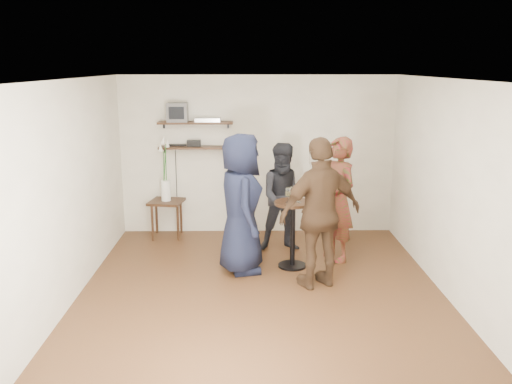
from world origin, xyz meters
The scene contains 18 objects.
room centered at (0.00, 0.00, 1.30)m, with size 4.58×5.08×2.68m.
shelf_upper centered at (-1.00, 2.38, 1.85)m, with size 1.20×0.25×0.04m, color black.
shelf_lower centered at (-1.00, 2.38, 1.45)m, with size 1.20×0.25×0.04m, color black.
crt_monitor centered at (-1.28, 2.38, 2.02)m, with size 0.32×0.30×0.30m, color #59595B.
dvd_deck centered at (-0.80, 2.38, 1.90)m, with size 0.40×0.24×0.06m, color silver.
radio centered at (-1.03, 2.38, 1.52)m, with size 0.22×0.10×0.10m, color black.
power_strip centered at (-1.32, 2.42, 1.48)m, with size 0.30×0.05×0.03m, color black.
side_table centered at (-1.49, 2.20, 0.51)m, with size 0.59×0.59×0.61m.
vase_lilies centered at (-1.49, 2.20, 0.95)m, with size 0.20×0.21×1.07m.
drinks_table centered at (0.45, 0.82, 0.60)m, with size 0.51×0.51×0.94m.
wine_glass_fl centered at (0.38, 0.78, 1.08)m, with size 0.07×0.07×0.20m.
wine_glass_fr centered at (0.53, 0.78, 1.09)m, with size 0.07×0.07×0.22m.
wine_glass_bl centered at (0.43, 0.88, 1.07)m, with size 0.06×0.06×0.19m.
wine_glass_br centered at (0.49, 0.84, 1.09)m, with size 0.07×0.07×0.22m.
person_plaid centered at (1.12, 1.11, 0.89)m, with size 0.65×0.43×1.78m, color #AA132D.
person_dark centered at (0.40, 1.54, 0.82)m, with size 0.80×0.62×1.64m, color black.
person_navy centered at (-0.26, 0.69, 0.95)m, with size 0.92×0.60×1.89m, color black.
person_brown centered at (0.74, 0.15, 0.96)m, with size 1.12×0.47×1.91m, color #432D1C.
Camera 1 is at (-0.16, -6.32, 2.77)m, focal length 38.00 mm.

